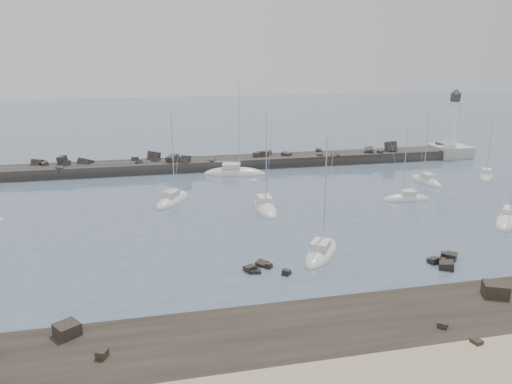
{
  "coord_description": "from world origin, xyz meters",
  "views": [
    {
      "loc": [
        -15.37,
        -53.15,
        20.9
      ],
      "look_at": [
        -0.55,
        12.0,
        2.24
      ],
      "focal_mm": 35.0,
      "sensor_mm": 36.0,
      "label": 1
    }
  ],
  "objects_px": {
    "lighthouse": "(451,142)",
    "sailboat_5": "(265,208)",
    "sailboat_4": "(234,174)",
    "sailboat_9": "(510,220)",
    "sailboat_6": "(321,254)",
    "sailboat_7": "(406,199)",
    "sailboat_3": "(173,201)",
    "sailboat_8": "(426,182)",
    "sailboat_10": "(486,177)"
  },
  "relations": [
    {
      "from": "lighthouse",
      "to": "sailboat_9",
      "type": "distance_m",
      "value": 42.81
    },
    {
      "from": "sailboat_4",
      "to": "sailboat_6",
      "type": "xyz_separation_m",
      "value": [
        2.45,
        -38.22,
        -0.01
      ]
    },
    {
      "from": "sailboat_4",
      "to": "sailboat_9",
      "type": "height_order",
      "value": "sailboat_4"
    },
    {
      "from": "sailboat_7",
      "to": "sailboat_8",
      "type": "relative_size",
      "value": 0.9
    },
    {
      "from": "lighthouse",
      "to": "sailboat_7",
      "type": "relative_size",
      "value": 1.3
    },
    {
      "from": "sailboat_4",
      "to": "sailboat_5",
      "type": "distance_m",
      "value": 21.21
    },
    {
      "from": "sailboat_3",
      "to": "sailboat_9",
      "type": "relative_size",
      "value": 0.93
    },
    {
      "from": "sailboat_5",
      "to": "sailboat_4",
      "type": "bearing_deg",
      "value": 91.13
    },
    {
      "from": "sailboat_7",
      "to": "sailboat_9",
      "type": "distance_m",
      "value": 14.28
    },
    {
      "from": "sailboat_5",
      "to": "sailboat_6",
      "type": "xyz_separation_m",
      "value": [
        2.04,
        -17.01,
        -0.01
      ]
    },
    {
      "from": "sailboat_7",
      "to": "sailboat_9",
      "type": "xyz_separation_m",
      "value": [
        8.21,
        -11.68,
        0.0
      ]
    },
    {
      "from": "sailboat_8",
      "to": "sailboat_10",
      "type": "height_order",
      "value": "sailboat_8"
    },
    {
      "from": "sailboat_10",
      "to": "lighthouse",
      "type": "bearing_deg",
      "value": 75.22
    },
    {
      "from": "sailboat_5",
      "to": "sailboat_9",
      "type": "height_order",
      "value": "sailboat_9"
    },
    {
      "from": "sailboat_5",
      "to": "sailboat_9",
      "type": "bearing_deg",
      "value": -22.06
    },
    {
      "from": "sailboat_5",
      "to": "sailboat_6",
      "type": "distance_m",
      "value": 17.13
    },
    {
      "from": "sailboat_7",
      "to": "sailboat_10",
      "type": "xyz_separation_m",
      "value": [
        20.5,
        9.45,
        0.01
      ]
    },
    {
      "from": "lighthouse",
      "to": "sailboat_3",
      "type": "height_order",
      "value": "lighthouse"
    },
    {
      "from": "sailboat_4",
      "to": "sailboat_7",
      "type": "xyz_separation_m",
      "value": [
        21.72,
        -21.48,
        -0.02
      ]
    },
    {
      "from": "sailboat_8",
      "to": "sailboat_9",
      "type": "distance_m",
      "value": 20.49
    },
    {
      "from": "sailboat_8",
      "to": "sailboat_9",
      "type": "bearing_deg",
      "value": -90.82
    },
    {
      "from": "sailboat_6",
      "to": "sailboat_4",
      "type": "bearing_deg",
      "value": 93.67
    },
    {
      "from": "sailboat_3",
      "to": "sailboat_7",
      "type": "relative_size",
      "value": 1.24
    },
    {
      "from": "sailboat_4",
      "to": "sailboat_8",
      "type": "distance_m",
      "value": 32.77
    },
    {
      "from": "sailboat_6",
      "to": "sailboat_8",
      "type": "relative_size",
      "value": 1.1
    },
    {
      "from": "sailboat_3",
      "to": "sailboat_4",
      "type": "relative_size",
      "value": 0.81
    },
    {
      "from": "sailboat_3",
      "to": "sailboat_10",
      "type": "distance_m",
      "value": 54.11
    },
    {
      "from": "sailboat_10",
      "to": "sailboat_4",
      "type": "bearing_deg",
      "value": 164.09
    },
    {
      "from": "sailboat_3",
      "to": "sailboat_8",
      "type": "xyz_separation_m",
      "value": [
        42.05,
        2.01,
        -0.01
      ]
    },
    {
      "from": "sailboat_8",
      "to": "sailboat_9",
      "type": "relative_size",
      "value": 0.83
    },
    {
      "from": "sailboat_6",
      "to": "sailboat_7",
      "type": "xyz_separation_m",
      "value": [
        19.26,
        16.73,
        -0.01
      ]
    },
    {
      "from": "sailboat_5",
      "to": "lighthouse",
      "type": "bearing_deg",
      "value": 30.29
    },
    {
      "from": "sailboat_7",
      "to": "sailboat_10",
      "type": "relative_size",
      "value": 0.98
    },
    {
      "from": "sailboat_8",
      "to": "sailboat_5",
      "type": "bearing_deg",
      "value": -164.03
    },
    {
      "from": "lighthouse",
      "to": "sailboat_9",
      "type": "relative_size",
      "value": 0.97
    },
    {
      "from": "sailboat_7",
      "to": "sailboat_9",
      "type": "relative_size",
      "value": 0.75
    },
    {
      "from": "sailboat_8",
      "to": "sailboat_7",
      "type": "bearing_deg",
      "value": -133.98
    },
    {
      "from": "sailboat_4",
      "to": "sailboat_8",
      "type": "bearing_deg",
      "value": -22.76
    },
    {
      "from": "sailboat_9",
      "to": "sailboat_7",
      "type": "bearing_deg",
      "value": 125.1
    },
    {
      "from": "sailboat_4",
      "to": "sailboat_5",
      "type": "height_order",
      "value": "sailboat_4"
    },
    {
      "from": "sailboat_7",
      "to": "sailboat_6",
      "type": "bearing_deg",
      "value": -139.02
    },
    {
      "from": "lighthouse",
      "to": "sailboat_8",
      "type": "bearing_deg",
      "value": -131.91
    },
    {
      "from": "sailboat_10",
      "to": "sailboat_3",
      "type": "bearing_deg",
      "value": -177.2
    },
    {
      "from": "lighthouse",
      "to": "sailboat_3",
      "type": "bearing_deg",
      "value": -160.63
    },
    {
      "from": "sailboat_3",
      "to": "sailboat_6",
      "type": "distance_m",
      "value": 27.53
    },
    {
      "from": "lighthouse",
      "to": "sailboat_5",
      "type": "relative_size",
      "value": 1.01
    },
    {
      "from": "sailboat_9",
      "to": "sailboat_10",
      "type": "bearing_deg",
      "value": 59.81
    },
    {
      "from": "sailboat_8",
      "to": "sailboat_10",
      "type": "bearing_deg",
      "value": 3.04
    },
    {
      "from": "sailboat_4",
      "to": "sailboat_9",
      "type": "xyz_separation_m",
      "value": [
        29.92,
        -33.16,
        -0.02
      ]
    },
    {
      "from": "sailboat_5",
      "to": "sailboat_10",
      "type": "xyz_separation_m",
      "value": [
        41.8,
        9.17,
        -0.0
      ]
    }
  ]
}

